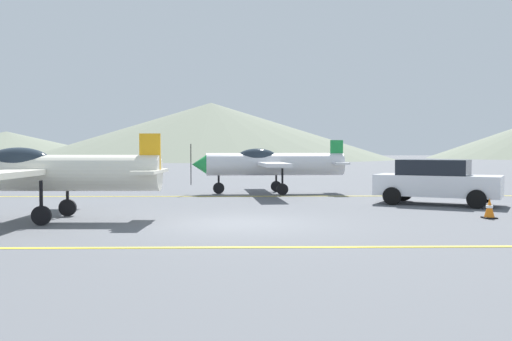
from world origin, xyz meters
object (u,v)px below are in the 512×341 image
at_px(airplane_near, 39,172).
at_px(car_sedan, 437,181).
at_px(airplane_mid, 269,163).
at_px(traffic_cone_front, 489,208).

height_order(airplane_near, car_sedan, airplane_near).
height_order(airplane_mid, traffic_cone_front, airplane_mid).
bearing_deg(car_sedan, airplane_near, -161.07).
relative_size(airplane_near, traffic_cone_front, 13.68).
bearing_deg(airplane_mid, traffic_cone_front, -57.64).
distance_m(airplane_near, car_sedan, 13.40).
bearing_deg(car_sedan, airplane_mid, 138.07).
bearing_deg(traffic_cone_front, airplane_near, -179.00).
xyz_separation_m(airplane_near, airplane_mid, (6.85, 9.57, 0.00)).
bearing_deg(airplane_near, airplane_mid, 54.43).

